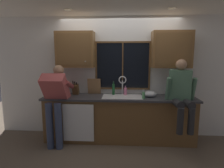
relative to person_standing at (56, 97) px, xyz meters
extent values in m
cube|color=silver|center=(1.20, 0.67, 0.32)|extent=(5.41, 0.12, 2.55)
cylinder|color=#FFEAB2|center=(0.30, 0.01, 1.58)|extent=(0.14, 0.14, 0.01)
cylinder|color=#FFEAB2|center=(2.10, 0.01, 1.58)|extent=(0.14, 0.14, 0.01)
cube|color=black|center=(1.26, 0.60, 0.57)|extent=(1.10, 0.02, 0.95)
cube|color=brown|center=(1.26, 0.59, 1.06)|extent=(1.17, 0.02, 0.04)
cube|color=brown|center=(1.26, 0.59, 0.07)|extent=(1.17, 0.02, 0.04)
cube|color=brown|center=(0.70, 0.59, 0.57)|extent=(0.03, 0.02, 0.95)
cube|color=brown|center=(1.83, 0.59, 0.57)|extent=(0.03, 0.02, 0.95)
cube|color=brown|center=(1.26, 0.59, 0.57)|extent=(0.02, 0.02, 0.95)
cube|color=brown|center=(1.20, 0.32, -0.52)|extent=(3.01, 0.58, 0.88)
cube|color=#38383D|center=(1.20, 0.30, -0.06)|extent=(3.07, 0.62, 0.04)
cube|color=white|center=(0.42, 0.00, -0.50)|extent=(0.60, 0.02, 0.74)
cube|color=brown|center=(0.30, 0.45, 0.90)|extent=(0.77, 0.33, 0.72)
cube|color=brown|center=(0.30, 0.28, 0.90)|extent=(0.69, 0.01, 0.62)
sphere|color=#B2B2B7|center=(0.53, 0.27, 0.67)|extent=(0.02, 0.02, 0.02)
cube|color=brown|center=(2.23, 0.45, 0.90)|extent=(0.77, 0.33, 0.72)
cube|color=brown|center=(2.23, 0.28, 0.90)|extent=(0.69, 0.01, 0.62)
sphere|color=#B2B2B7|center=(2.46, 0.27, 0.67)|extent=(0.02, 0.02, 0.02)
cube|color=silver|center=(1.26, 0.31, -0.05)|extent=(0.80, 0.46, 0.02)
cube|color=beige|center=(1.06, 0.31, -0.15)|extent=(0.36, 0.42, 0.20)
cube|color=beige|center=(1.46, 0.31, -0.15)|extent=(0.36, 0.42, 0.20)
cube|color=silver|center=(1.26, 0.31, -0.15)|extent=(0.04, 0.42, 0.20)
cylinder|color=silver|center=(1.26, 0.53, 0.11)|extent=(0.03, 0.03, 0.30)
torus|color=silver|center=(1.26, 0.47, 0.28)|extent=(0.16, 0.02, 0.16)
cylinder|color=silver|center=(1.34, 0.53, 0.01)|extent=(0.03, 0.03, 0.09)
cylinder|color=#384260|center=(-0.08, -0.15, -0.52)|extent=(0.13, 0.13, 0.88)
cylinder|color=#384260|center=(0.09, -0.15, -0.52)|extent=(0.13, 0.13, 0.88)
cube|color=#B24C4C|center=(0.00, 0.01, 0.16)|extent=(0.44, 0.50, 0.61)
sphere|color=#A57A5B|center=(0.00, 0.23, 0.49)|extent=(0.21, 0.21, 0.21)
cylinder|color=#B24C4C|center=(-0.22, 0.19, 0.21)|extent=(0.09, 0.52, 0.26)
cylinder|color=#B24C4C|center=(0.22, 0.19, 0.21)|extent=(0.09, 0.52, 0.26)
cylinder|color=#262628|center=(2.26, -0.08, -0.06)|extent=(0.14, 0.43, 0.16)
cylinder|color=#262628|center=(2.44, -0.08, -0.06)|extent=(0.14, 0.43, 0.16)
cylinder|color=#262628|center=(2.26, -0.30, -0.31)|extent=(0.11, 0.11, 0.46)
cylinder|color=#262628|center=(2.44, -0.30, -0.31)|extent=(0.11, 0.11, 0.46)
cube|color=#4C7259|center=(2.35, 0.14, 0.24)|extent=(0.44, 0.31, 0.56)
sphere|color=#A57A5B|center=(2.35, 0.14, 0.62)|extent=(0.20, 0.20, 0.20)
cylinder|color=#4C7259|center=(2.12, 0.09, 0.16)|extent=(0.08, 0.20, 0.47)
cylinder|color=#4C7259|center=(2.58, 0.09, 0.16)|extent=(0.08, 0.20, 0.47)
cube|color=brown|center=(0.27, 0.45, 0.06)|extent=(0.12, 0.18, 0.25)
cylinder|color=black|center=(0.24, 0.39, 0.22)|extent=(0.02, 0.05, 0.09)
cylinder|color=black|center=(0.27, 0.39, 0.21)|extent=(0.02, 0.04, 0.08)
cylinder|color=black|center=(0.31, 0.39, 0.20)|extent=(0.02, 0.04, 0.06)
cube|color=#997047|center=(0.66, 0.53, 0.13)|extent=(0.28, 0.09, 0.34)
ellipsoid|color=#B7B7BC|center=(1.82, 0.33, 0.02)|extent=(0.26, 0.26, 0.13)
cylinder|color=#59A566|center=(1.67, 0.17, 0.03)|extent=(0.06, 0.06, 0.13)
cylinder|color=silver|center=(1.67, 0.17, 0.11)|extent=(0.02, 0.02, 0.04)
cylinder|color=silver|center=(1.67, 0.15, 0.14)|extent=(0.01, 0.04, 0.01)
cylinder|color=#1E592D|center=(1.08, 0.48, 0.07)|extent=(0.06, 0.06, 0.23)
cylinder|color=#184724|center=(1.08, 0.48, 0.21)|extent=(0.03, 0.03, 0.06)
cylinder|color=black|center=(1.08, 0.48, 0.25)|extent=(0.03, 0.03, 0.01)
cylinder|color=pink|center=(1.33, 0.48, 0.04)|extent=(0.07, 0.07, 0.15)
cylinder|color=#AD5B7A|center=(1.33, 0.48, 0.13)|extent=(0.03, 0.03, 0.04)
cylinder|color=black|center=(1.33, 0.48, 0.16)|extent=(0.03, 0.03, 0.01)
camera|label=1|loc=(1.30, -3.40, 0.82)|focal=30.10mm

